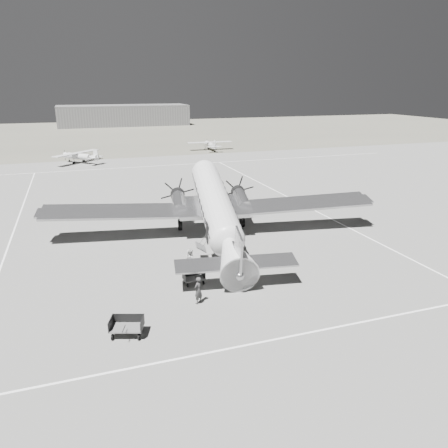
{
  "coord_description": "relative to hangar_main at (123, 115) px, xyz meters",
  "views": [
    {
      "loc": [
        -12.04,
        -32.26,
        12.93
      ],
      "look_at": [
        -1.08,
        -0.48,
        2.2
      ],
      "focal_mm": 35.0,
      "sensor_mm": 36.0,
      "label": 1
    }
  ],
  "objects": [
    {
      "name": "ground",
      "position": [
        -5.0,
        -120.0,
        -3.3
      ],
      "size": [
        260.0,
        260.0,
        0.0
      ],
      "primitive_type": "plane",
      "color": "slate",
      "rests_on": "ground"
    },
    {
      "name": "taxi_line_near",
      "position": [
        -5.0,
        -134.0,
        -3.29
      ],
      "size": [
        60.0,
        0.15,
        0.01
      ],
      "primitive_type": "cube",
      "color": "white",
      "rests_on": "ground"
    },
    {
      "name": "taxi_line_right",
      "position": [
        7.0,
        -120.0,
        -3.29
      ],
      "size": [
        0.15,
        80.0,
        0.01
      ],
      "primitive_type": "cube",
      "color": "white",
      "rests_on": "ground"
    },
    {
      "name": "taxi_line_left",
      "position": [
        -23.0,
        -110.0,
        -3.29
      ],
      "size": [
        0.15,
        60.0,
        0.01
      ],
      "primitive_type": "cube",
      "color": "white",
      "rests_on": "ground"
    },
    {
      "name": "taxi_line_horizon",
      "position": [
        -5.0,
        -80.0,
        -3.29
      ],
      "size": [
        90.0,
        0.15,
        0.01
      ],
      "primitive_type": "cube",
      "color": "white",
      "rests_on": "ground"
    },
    {
      "name": "grass_infield",
      "position": [
        -5.0,
        -25.0,
        -3.3
      ],
      "size": [
        260.0,
        90.0,
        0.01
      ],
      "primitive_type": "cube",
      "color": "#605D50",
      "rests_on": "ground"
    },
    {
      "name": "hangar_main",
      "position": [
        0.0,
        0.0,
        0.0
      ],
      "size": [
        42.0,
        14.0,
        6.6
      ],
      "color": "#5F5F5F",
      "rests_on": "ground"
    },
    {
      "name": "dc3_airliner",
      "position": [
        -6.08,
        -118.48,
        -0.44
      ],
      "size": [
        33.07,
        25.51,
        5.72
      ],
      "primitive_type": null,
      "rotation": [
        0.0,
        0.0,
        -0.17
      ],
      "color": "#A8A8AA",
      "rests_on": "ground"
    },
    {
      "name": "light_plane_left",
      "position": [
        -16.18,
        -73.02,
        -2.26
      ],
      "size": [
        12.83,
        12.82,
        2.08
      ],
      "primitive_type": null,
      "rotation": [
        0.0,
        0.0,
        0.78
      ],
      "color": "silver",
      "rests_on": "ground"
    },
    {
      "name": "light_plane_right",
      "position": [
        9.96,
        -65.34,
        -2.33
      ],
      "size": [
        9.78,
        8.12,
        1.94
      ],
      "primitive_type": null,
      "rotation": [
        0.0,
        0.0,
        -0.06
      ],
      "color": "silver",
      "rests_on": "ground"
    },
    {
      "name": "baggage_cart_near",
      "position": [
        -10.15,
        -125.99,
        -2.88
      ],
      "size": [
        1.55,
        1.14,
        0.84
      ],
      "primitive_type": null,
      "rotation": [
        0.0,
        0.0,
        0.06
      ],
      "color": "#535353",
      "rests_on": "ground"
    },
    {
      "name": "baggage_cart_far",
      "position": [
        -15.25,
        -131.05,
        -2.78
      ],
      "size": [
        2.17,
        1.84,
        1.04
      ],
      "primitive_type": null,
      "rotation": [
        0.0,
        0.0,
        -0.33
      ],
      "color": "#535353",
      "rests_on": "ground"
    },
    {
      "name": "ground_crew",
      "position": [
        -10.61,
        -128.73,
        -2.42
      ],
      "size": [
        0.77,
        0.7,
        1.76
      ],
      "primitive_type": "imported",
      "rotation": [
        0.0,
        0.0,
        3.73
      ],
      "color": "#313131",
      "rests_on": "ground"
    },
    {
      "name": "ramp_agent",
      "position": [
        -9.79,
        -123.84,
        -2.45
      ],
      "size": [
        0.81,
        0.95,
        1.7
      ],
      "primitive_type": "imported",
      "rotation": [
        0.0,
        0.0,
        1.79
      ],
      "color": "beige",
      "rests_on": "ground"
    },
    {
      "name": "passenger",
      "position": [
        -9.72,
        -123.43,
        -2.53
      ],
      "size": [
        0.6,
        0.82,
        1.54
      ],
      "primitive_type": "imported",
      "rotation": [
        0.0,
        0.0,
        1.42
      ],
      "color": "silver",
      "rests_on": "ground"
    }
  ]
}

